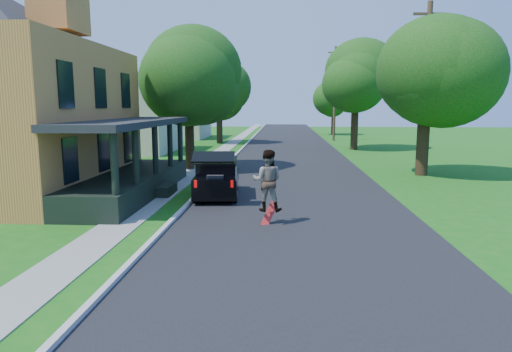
# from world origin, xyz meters

# --- Properties ---
(ground) EXTENTS (140.00, 140.00, 0.00)m
(ground) POSITION_xyz_m (0.00, 0.00, 0.00)
(ground) COLOR #125E12
(ground) RESTS_ON ground
(street) EXTENTS (8.00, 120.00, 0.02)m
(street) POSITION_xyz_m (0.00, 20.00, 0.00)
(street) COLOR black
(street) RESTS_ON ground
(curb) EXTENTS (0.15, 120.00, 0.12)m
(curb) POSITION_xyz_m (-4.05, 20.00, 0.00)
(curb) COLOR #B0B0AB
(curb) RESTS_ON ground
(sidewalk) EXTENTS (1.30, 120.00, 0.03)m
(sidewalk) POSITION_xyz_m (-5.60, 20.00, 0.00)
(sidewalk) COLOR gray
(sidewalk) RESTS_ON ground
(front_walk) EXTENTS (6.50, 1.20, 0.03)m
(front_walk) POSITION_xyz_m (-9.50, 6.00, 0.00)
(front_walk) COLOR gray
(front_walk) RESTS_ON ground
(neighbor_house_mid) EXTENTS (12.78, 12.78, 8.30)m
(neighbor_house_mid) POSITION_xyz_m (-13.50, 24.00, 4.19)
(neighbor_house_mid) COLOR beige
(neighbor_house_mid) RESTS_ON ground
(neighbor_house_far) EXTENTS (12.78, 12.78, 8.30)m
(neighbor_house_far) POSITION_xyz_m (-13.50, 40.00, 4.19)
(neighbor_house_far) COLOR beige
(neighbor_house_far) RESTS_ON ground
(black_suv) EXTENTS (1.97, 4.45, 2.02)m
(black_suv) POSITION_xyz_m (-3.20, 5.83, 0.77)
(black_suv) COLOR black
(black_suv) RESTS_ON ground
(skateboarder) EXTENTS (1.00, 0.81, 1.93)m
(skateboarder) POSITION_xyz_m (-1.00, 1.50, 1.39)
(skateboarder) COLOR black
(skateboarder) RESTS_ON ground
(skateboard) EXTENTS (0.54, 0.58, 0.78)m
(skateboard) POSITION_xyz_m (-0.94, 1.56, 0.28)
(skateboard) COLOR #B6140F
(skateboard) RESTS_ON ground
(tree_left_mid) EXTENTS (6.25, 6.05, 8.47)m
(tree_left_mid) POSITION_xyz_m (-6.04, 13.98, 5.47)
(tree_left_mid) COLOR black
(tree_left_mid) RESTS_ON ground
(tree_left_far) EXTENTS (6.20, 5.94, 8.55)m
(tree_left_far) POSITION_xyz_m (-6.94, 33.00, 5.51)
(tree_left_far) COLOR black
(tree_left_far) RESTS_ON ground
(tree_right_near) EXTENTS (7.02, 6.66, 8.69)m
(tree_right_near) POSITION_xyz_m (6.86, 12.30, 5.54)
(tree_right_near) COLOR black
(tree_right_near) RESTS_ON ground
(tree_right_mid) EXTENTS (7.77, 7.93, 9.74)m
(tree_right_mid) POSITION_xyz_m (5.47, 26.79, 6.35)
(tree_right_mid) COLOR black
(tree_right_mid) RESTS_ON ground
(tree_right_far) EXTENTS (4.82, 4.72, 7.00)m
(tree_right_far) POSITION_xyz_m (5.90, 47.37, 4.57)
(tree_right_far) COLOR black
(tree_right_far) RESTS_ON ground
(utility_pole_near) EXTENTS (1.72, 0.30, 9.04)m
(utility_pole_near) POSITION_xyz_m (7.00, 12.58, 4.67)
(utility_pole_near) COLOR #463220
(utility_pole_near) RESTS_ON ground
(utility_pole_far) EXTENTS (1.60, 0.38, 9.84)m
(utility_pole_far) POSITION_xyz_m (4.89, 37.04, 5.07)
(utility_pole_far) COLOR #463220
(utility_pole_far) RESTS_ON ground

